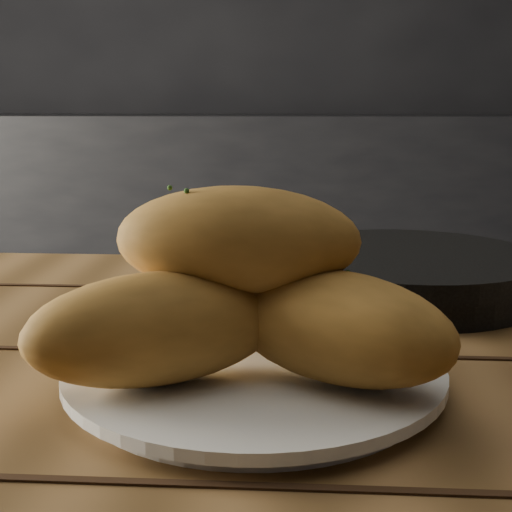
% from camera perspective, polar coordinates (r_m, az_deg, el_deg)
% --- Properties ---
extents(back_wall, '(4.00, 0.04, 2.70)m').
position_cam_1_polar(back_wall, '(3.07, -2.93, 19.75)').
color(back_wall, black).
rests_on(back_wall, ground).
extents(counter, '(2.80, 0.60, 0.90)m').
position_cam_1_polar(counter, '(2.79, -3.43, 1.91)').
color(counter, black).
rests_on(counter, ground).
extents(plate, '(0.26, 0.26, 0.02)m').
position_cam_1_polar(plate, '(0.51, -0.15, -9.42)').
color(plate, white).
rests_on(plate, table).
extents(bread_rolls, '(0.30, 0.26, 0.12)m').
position_cam_1_polar(bread_rolls, '(0.48, -0.88, -3.20)').
color(bread_rolls, '#B37B31').
rests_on(bread_rolls, plate).
extents(skillet, '(0.41, 0.27, 0.05)m').
position_cam_1_polar(skillet, '(0.75, 12.18, -1.30)').
color(skillet, black).
rests_on(skillet, table).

